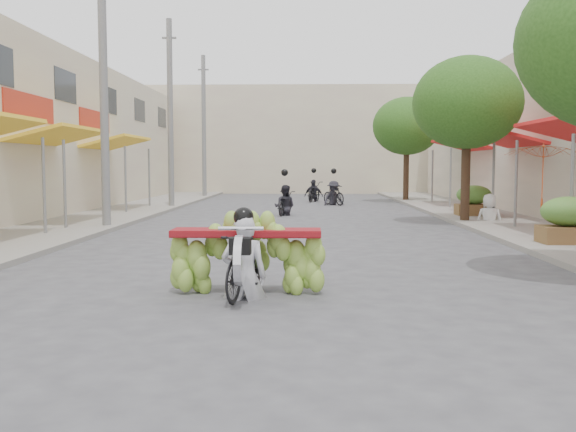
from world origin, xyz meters
The scene contains 17 objects.
ground centered at (0.00, 0.00, 0.00)m, with size 120.00×120.00×0.00m, color #505055.
sidewalk_left centered at (-7.00, 15.00, 0.06)m, with size 4.00×60.00×0.12m, color gray.
sidewalk_right centered at (7.00, 15.00, 0.06)m, with size 4.00×60.00×0.12m, color gray.
far_building centered at (0.00, 38.00, 3.50)m, with size 20.00×6.00×7.00m, color beige.
utility_pole_mid centered at (-5.40, 12.00, 4.03)m, with size 0.60×0.24×8.00m.
utility_pole_far centered at (-5.40, 21.00, 4.03)m, with size 0.60×0.24×8.00m.
utility_pole_back centered at (-5.40, 30.00, 4.03)m, with size 0.60×0.24×8.00m.
street_tree_mid centered at (5.40, 14.00, 3.78)m, with size 3.40×3.40×5.25m.
street_tree_far centered at (5.40, 26.00, 3.78)m, with size 3.40×3.40×5.25m.
produce_crate_mid centered at (6.20, 8.00, 0.71)m, with size 1.20×0.88×1.16m.
produce_crate_far centered at (6.20, 16.00, 0.71)m, with size 1.20×0.88×1.16m.
banana_motorbike centered at (-0.48, 2.63, 0.72)m, with size 2.20×1.82×2.15m.
market_umbrella centered at (5.88, 8.74, 2.39)m, with size 2.26×2.26×1.58m.
pedestrian centered at (6.18, 14.03, 0.96)m, with size 0.86×0.56×1.68m.
bg_motorbike_a centered at (-0.41, 17.29, 0.75)m, with size 0.91×1.66×1.95m.
bg_motorbike_b centered at (1.66, 23.32, 0.86)m, with size 1.27×1.61×1.95m.
bg_motorbike_c centered at (0.77, 26.13, 0.77)m, with size 1.13×1.91×1.95m.
Camera 1 is at (0.37, -6.34, 1.85)m, focal length 40.00 mm.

